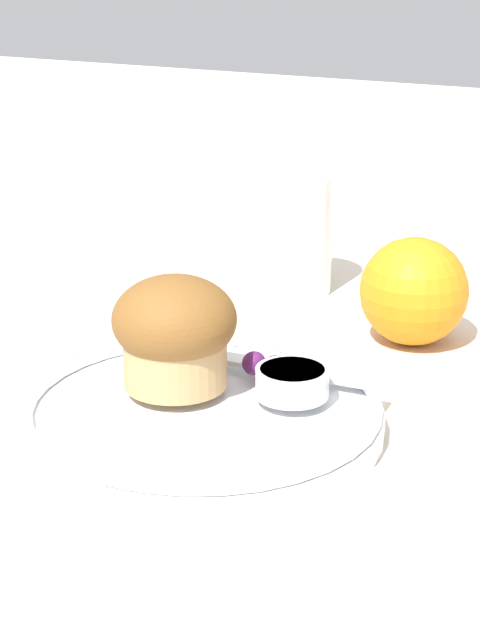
# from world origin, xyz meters

# --- Properties ---
(ground_plane) EXTENTS (3.00, 3.00, 0.00)m
(ground_plane) POSITION_xyz_m (0.00, 0.00, 0.00)
(ground_plane) COLOR beige
(plate) EXTENTS (0.22, 0.22, 0.02)m
(plate) POSITION_xyz_m (-0.00, 0.01, 0.01)
(plate) COLOR white
(plate) RESTS_ON ground_plane
(muffin) EXTENTS (0.08, 0.08, 0.07)m
(muffin) POSITION_xyz_m (-0.03, 0.02, 0.06)
(muffin) COLOR tan
(muffin) RESTS_ON plate
(cream_ramekin) EXTENTS (0.04, 0.04, 0.02)m
(cream_ramekin) POSITION_xyz_m (0.04, 0.04, 0.03)
(cream_ramekin) COLOR silver
(cream_ramekin) RESTS_ON plate
(berry_pair) EXTENTS (0.03, 0.02, 0.02)m
(berry_pair) POSITION_xyz_m (0.02, 0.06, 0.03)
(berry_pair) COLOR #4C194C
(berry_pair) RESTS_ON plate
(butter_knife) EXTENTS (0.20, 0.03, 0.00)m
(butter_knife) POSITION_xyz_m (-0.01, 0.07, 0.02)
(butter_knife) COLOR silver
(butter_knife) RESTS_ON plate
(orange_fruit) EXTENTS (0.08, 0.08, 0.08)m
(orange_fruit) POSITION_xyz_m (0.07, 0.20, 0.04)
(orange_fruit) COLOR orange
(orange_fruit) RESTS_ON ground_plane
(juice_glass) EXTENTS (0.07, 0.07, 0.10)m
(juice_glass) POSITION_xyz_m (-0.07, 0.27, 0.05)
(juice_glass) COLOR silver
(juice_glass) RESTS_ON ground_plane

